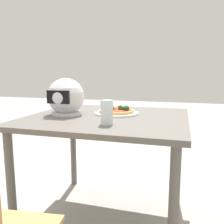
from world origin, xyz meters
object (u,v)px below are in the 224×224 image
dining_table (107,128)px  drinking_glass (107,112)px  motorcycle_helmet (66,97)px  pizza (117,110)px

dining_table → drinking_glass: drinking_glass is taller
motorcycle_helmet → drinking_glass: motorcycle_helmet is taller
pizza → drinking_glass: drinking_glass is taller
pizza → motorcycle_helmet: motorcycle_helmet is taller
dining_table → pizza: bearing=-116.1°
drinking_glass → pizza: bearing=-84.5°
dining_table → drinking_glass: (-0.07, 0.25, 0.15)m
motorcycle_helmet → drinking_glass: 0.43m
pizza → dining_table: bearing=63.9°
pizza → drinking_glass: (-0.03, 0.34, 0.04)m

